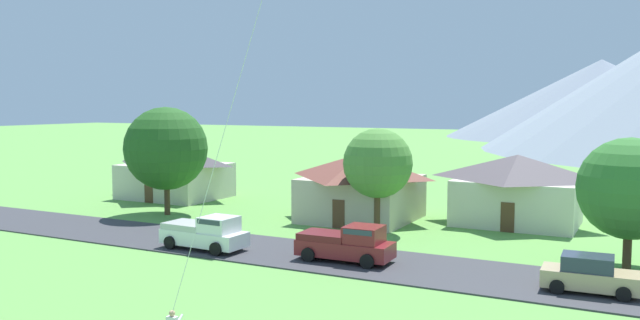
# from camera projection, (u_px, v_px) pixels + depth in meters

# --- Properties ---
(road_strip) EXTENTS (160.00, 6.52, 0.08)m
(road_strip) POSITION_uv_depth(u_px,v_px,m) (338.00, 259.00, 35.67)
(road_strip) COLOR #38383D
(road_strip) RESTS_ON ground
(mountain_central_ridge) EXTENTS (74.06, 74.06, 19.14)m
(mountain_central_ridge) POSITION_uv_depth(u_px,v_px,m) (600.00, 99.00, 158.65)
(mountain_central_ridge) COLOR gray
(mountain_central_ridge) RESTS_ON ground
(house_leftmost) EXTENTS (9.13, 7.57, 4.78)m
(house_leftmost) POSITION_uv_depth(u_px,v_px,m) (175.00, 171.00, 58.70)
(house_leftmost) COLOR beige
(house_leftmost) RESTS_ON ground
(house_left_center) EXTENTS (8.90, 6.78, 4.97)m
(house_left_center) POSITION_uv_depth(u_px,v_px,m) (517.00, 188.00, 45.73)
(house_left_center) COLOR beige
(house_left_center) RESTS_ON ground
(house_right_center) EXTENTS (8.05, 8.34, 4.92)m
(house_right_center) POSITION_uv_depth(u_px,v_px,m) (361.00, 185.00, 47.59)
(house_right_center) COLOR beige
(house_right_center) RESTS_ON ground
(tree_near_left) EXTENTS (4.62, 4.62, 6.93)m
(tree_near_left) POSITION_uv_depth(u_px,v_px,m) (378.00, 163.00, 42.74)
(tree_near_left) COLOR brown
(tree_near_left) RESTS_ON ground
(tree_left_of_center) EXTENTS (5.28, 5.28, 6.85)m
(tree_left_of_center) POSITION_uv_depth(u_px,v_px,m) (630.00, 189.00, 33.35)
(tree_left_of_center) COLOR #4C3823
(tree_left_of_center) RESTS_ON ground
(tree_center) EXTENTS (6.36, 6.36, 8.30)m
(tree_center) POSITION_uv_depth(u_px,v_px,m) (166.00, 149.00, 49.49)
(tree_center) COLOR #4C3823
(tree_center) RESTS_ON ground
(parked_car_tan_mid_west) EXTENTS (4.28, 2.23, 1.68)m
(parked_car_tan_mid_west) POSITION_uv_depth(u_px,v_px,m) (590.00, 275.00, 29.19)
(parked_car_tan_mid_west) COLOR tan
(parked_car_tan_mid_west) RESTS_ON road_strip
(pickup_truck_maroon_west_side) EXTENTS (5.26, 2.44, 1.99)m
(pickup_truck_maroon_west_side) POSITION_uv_depth(u_px,v_px,m) (347.00, 243.00, 34.90)
(pickup_truck_maroon_west_side) COLOR maroon
(pickup_truck_maroon_west_side) RESTS_ON road_strip
(pickup_truck_white_east_side) EXTENTS (5.28, 2.49, 1.99)m
(pickup_truck_white_east_side) POSITION_uv_depth(u_px,v_px,m) (206.00, 233.00, 37.76)
(pickup_truck_white_east_side) COLOR white
(pickup_truck_white_east_side) RESTS_ON road_strip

